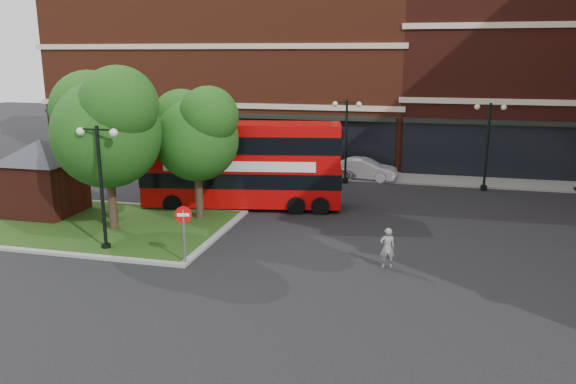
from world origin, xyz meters
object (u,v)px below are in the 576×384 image
(car_silver, at_px, (328,165))
(car_white, at_px, (364,169))
(woman, at_px, (387,248))
(bus, at_px, (242,159))

(car_silver, distance_m, car_white, 2.33)
(car_silver, xyz_separation_m, car_white, (2.31, -0.29, -0.08))
(woman, bearing_deg, car_silver, -84.99)
(bus, relative_size, car_silver, 2.30)
(car_silver, height_order, car_white, car_silver)
(bus, distance_m, car_white, 9.71)
(woman, relative_size, car_silver, 0.34)
(bus, relative_size, car_white, 2.50)
(bus, bearing_deg, woman, -51.37)
(woman, height_order, car_white, woman)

